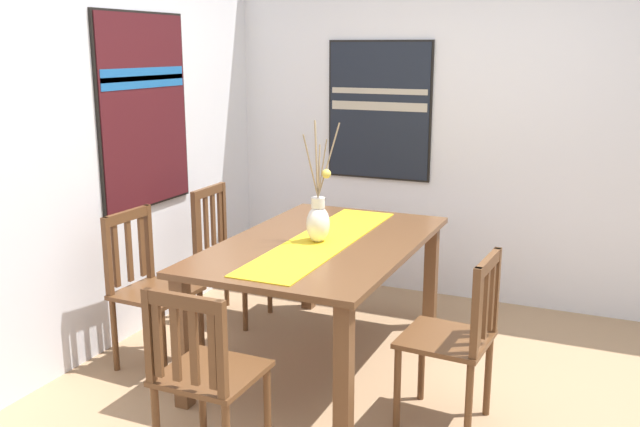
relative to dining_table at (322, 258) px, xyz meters
The scene contains 12 objects.
ground_plane 0.89m from the dining_table, 124.92° to the right, with size 6.40×6.40×0.03m, color #A37F5B.
wall_back 1.58m from the dining_table, 103.66° to the left, with size 6.40×0.12×2.70m, color silver.
wall_side 1.74m from the dining_table, 17.49° to the right, with size 0.12×6.40×2.70m, color silver.
dining_table is the anchor object (origin of this frame).
table_runner 0.10m from the dining_table, 56.31° to the left, with size 1.61×0.36×0.01m, color gold.
centerpiece_vase 0.24m from the dining_table, 155.68° to the left, with size 0.24×0.18×0.70m.
chair_0 1.01m from the dining_table, 114.53° to the right, with size 0.45×0.45×0.91m.
chair_1 1.26m from the dining_table, behind, with size 0.42×0.42×0.89m.
chair_2 1.05m from the dining_table, 114.39° to the left, with size 0.44×0.44×0.93m.
chair_3 1.01m from the dining_table, 65.79° to the left, with size 0.42×0.42×0.93m.
painting_on_back_wall 1.54m from the dining_table, 85.56° to the left, with size 0.89×0.05×1.26m.
painting_on_side_wall 1.64m from the dining_table, ahead, with size 0.05×0.82×1.05m.
Camera 1 is at (-3.29, -1.09, 1.87)m, focal length 39.23 mm.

